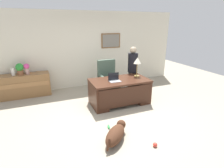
{
  "coord_description": "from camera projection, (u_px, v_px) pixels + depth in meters",
  "views": [
    {
      "loc": [
        -1.66,
        -3.81,
        2.28
      ],
      "look_at": [
        0.01,
        0.3,
        0.75
      ],
      "focal_mm": 28.36,
      "sensor_mm": 36.0,
      "label": 1
    }
  ],
  "objects": [
    {
      "name": "dog_toy_ball",
      "position": [
        155.0,
        145.0,
        3.43
      ],
      "size": [
        0.09,
        0.09,
        0.09
      ],
      "primitive_type": "sphere",
      "color": "#E53F33",
      "rests_on": "ground_plane"
    },
    {
      "name": "desk_lamp",
      "position": [
        137.0,
        62.0,
        5.29
      ],
      "size": [
        0.22,
        0.22,
        0.58
      ],
      "color": "#9E8447",
      "rests_on": "desk"
    },
    {
      "name": "dog_lying",
      "position": [
        116.0,
        134.0,
        3.58
      ],
      "size": [
        0.71,
        0.72,
        0.3
      ],
      "color": "#472819",
      "rests_on": "ground_plane"
    },
    {
      "name": "person_standing",
      "position": [
        132.0,
        70.0,
        5.84
      ],
      "size": [
        0.32,
        0.32,
        1.58
      ],
      "color": "#262323",
      "rests_on": "ground_plane"
    },
    {
      "name": "credenza",
      "position": [
        24.0,
        86.0,
        5.71
      ],
      "size": [
        1.6,
        0.5,
        0.74
      ],
      "color": "olive",
      "rests_on": "ground_plane"
    },
    {
      "name": "ground_plane",
      "position": [
        116.0,
        114.0,
        4.67
      ],
      "size": [
        12.0,
        12.0,
        0.0
      ],
      "primitive_type": "plane",
      "color": "#9E937F"
    },
    {
      "name": "laptop",
      "position": [
        114.0,
        79.0,
        4.97
      ],
      "size": [
        0.32,
        0.22,
        0.22
      ],
      "color": "#B2B5BA",
      "rests_on": "desk"
    },
    {
      "name": "dog_toy_bone",
      "position": [
        109.0,
        127.0,
        4.06
      ],
      "size": [
        0.09,
        0.18,
        0.05
      ],
      "primitive_type": "ellipsoid",
      "rotation": [
        0.0,
        0.0,
        1.34
      ],
      "color": "green",
      "rests_on": "ground_plane"
    },
    {
      "name": "desk",
      "position": [
        120.0,
        91.0,
        5.19
      ],
      "size": [
        1.68,
        0.92,
        0.74
      ],
      "color": "#422316",
      "rests_on": "ground_plane"
    },
    {
      "name": "back_wall",
      "position": [
        88.0,
        50.0,
        6.51
      ],
      "size": [
        7.0,
        0.16,
        2.7
      ],
      "color": "beige",
      "rests_on": "ground_plane"
    },
    {
      "name": "potted_plant",
      "position": [
        20.0,
        69.0,
        5.51
      ],
      "size": [
        0.24,
        0.24,
        0.36
      ],
      "color": "brown",
      "rests_on": "credenza"
    },
    {
      "name": "vase_with_flowers",
      "position": [
        27.0,
        68.0,
        5.58
      ],
      "size": [
        0.17,
        0.17,
        0.34
      ],
      "color": "tan",
      "rests_on": "credenza"
    },
    {
      "name": "vase_empty",
      "position": [
        13.0,
        72.0,
        5.47
      ],
      "size": [
        0.12,
        0.12,
        0.22
      ],
      "primitive_type": "cylinder",
      "color": "silver",
      "rests_on": "credenza"
    },
    {
      "name": "armchair",
      "position": [
        108.0,
        79.0,
        5.92
      ],
      "size": [
        0.6,
        0.59,
        1.13
      ],
      "color": "#475B4C",
      "rests_on": "ground_plane"
    }
  ]
}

